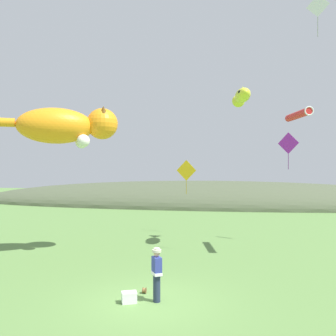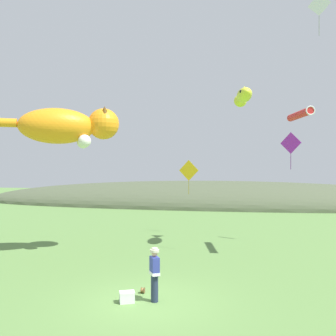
% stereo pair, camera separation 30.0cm
% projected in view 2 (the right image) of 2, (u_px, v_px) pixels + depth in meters
% --- Properties ---
extents(ground_plane, '(120.00, 120.00, 0.00)m').
position_uv_depth(ground_plane, '(146.00, 302.00, 12.25)').
color(ground_plane, '#5B8442').
extents(distant_hill_ridge, '(58.87, 14.57, 5.56)m').
position_uv_depth(distant_hill_ridge, '(212.00, 204.00, 44.34)').
color(distant_hill_ridge, '#4C563D').
rests_on(distant_hill_ridge, ground).
extents(festival_attendant, '(0.44, 0.49, 1.77)m').
position_uv_depth(festival_attendant, '(155.00, 273.00, 12.30)').
color(festival_attendant, '#232D47').
rests_on(festival_attendant, ground).
extents(kite_spool, '(0.12, 0.21, 0.21)m').
position_uv_depth(kite_spool, '(143.00, 290.00, 13.13)').
color(kite_spool, olive).
rests_on(kite_spool, ground).
extents(picnic_cooler, '(0.58, 0.49, 0.36)m').
position_uv_depth(picnic_cooler, '(127.00, 297.00, 12.22)').
color(picnic_cooler, white).
rests_on(picnic_cooler, ground).
extents(kite_giant_cat, '(6.36, 3.76, 2.10)m').
position_uv_depth(kite_giant_cat, '(67.00, 127.00, 18.78)').
color(kite_giant_cat, orange).
extents(kite_fish_windsock, '(1.04, 2.77, 0.83)m').
position_uv_depth(kite_fish_windsock, '(243.00, 96.00, 20.00)').
color(kite_fish_windsock, yellow).
extents(kite_tube_streamer, '(0.92, 2.73, 0.44)m').
position_uv_depth(kite_tube_streamer, '(300.00, 114.00, 18.26)').
color(kite_tube_streamer, red).
extents(kite_diamond_white, '(0.93, 0.38, 1.89)m').
position_uv_depth(kite_diamond_white, '(319.00, 5.00, 16.67)').
color(kite_diamond_white, white).
extents(kite_diamond_violet, '(1.09, 0.64, 2.15)m').
position_uv_depth(kite_diamond_violet, '(291.00, 143.00, 21.47)').
color(kite_diamond_violet, purple).
extents(kite_diamond_gold, '(1.35, 0.37, 2.29)m').
position_uv_depth(kite_diamond_gold, '(189.00, 171.00, 24.80)').
color(kite_diamond_gold, yellow).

